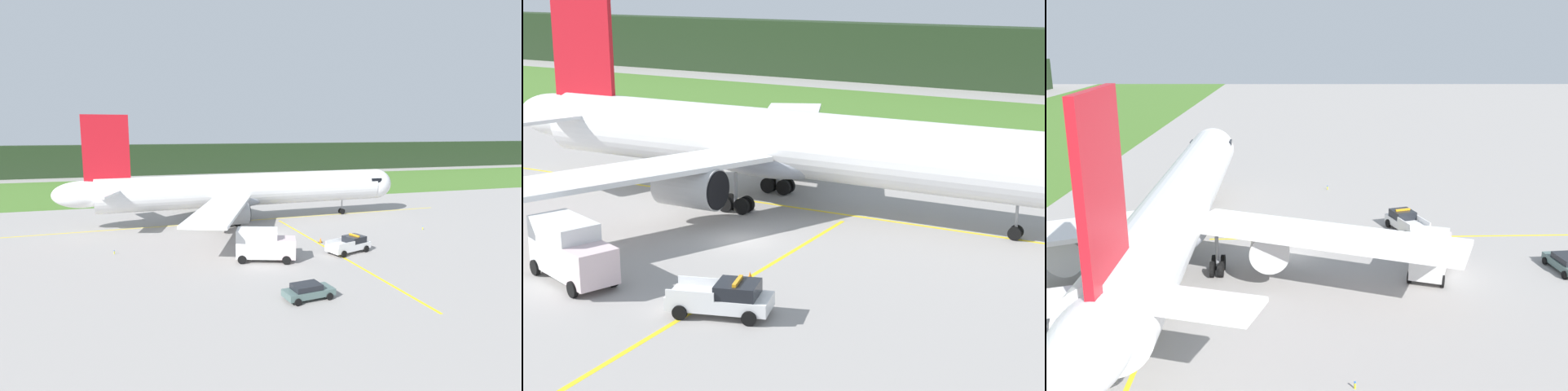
% 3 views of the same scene
% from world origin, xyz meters
% --- Properties ---
extents(ground, '(320.00, 320.00, 0.00)m').
position_xyz_m(ground, '(0.00, 0.00, 0.00)').
color(ground, gray).
extents(grass_verge, '(320.00, 43.12, 0.04)m').
position_xyz_m(grass_verge, '(0.00, 47.48, 0.02)').
color(grass_verge, '#46722A').
rests_on(grass_verge, ground).
extents(taxiway_centerline_main, '(68.07, 2.55, 0.01)m').
position_xyz_m(taxiway_centerline_main, '(-0.88, 8.63, 0.00)').
color(taxiway_centerline_main, yellow).
rests_on(taxiway_centerline_main, ground).
extents(taxiway_centerline_spur, '(1.43, 34.24, 0.01)m').
position_xyz_m(taxiway_centerline_spur, '(4.36, -9.87, 0.00)').
color(taxiway_centerline_spur, yellow).
rests_on(taxiway_centerline_spur, ground).
extents(airliner, '(51.56, 42.31, 15.61)m').
position_xyz_m(airliner, '(-1.69, 8.61, 4.62)').
color(airliner, white).
rests_on(airliner, ground).
extents(ops_pickup_truck, '(5.60, 3.60, 1.94)m').
position_xyz_m(ops_pickup_truck, '(6.03, -10.65, 0.90)').
color(ops_pickup_truck, white).
rests_on(ops_pickup_truck, ground).
extents(catering_truck, '(6.57, 4.32, 3.55)m').
position_xyz_m(catering_truck, '(-4.08, -10.86, 1.78)').
color(catering_truck, beige).
rests_on(catering_truck, ground).
extents(apron_cone, '(0.47, 0.47, 0.59)m').
position_xyz_m(apron_cone, '(4.61, -6.00, 0.29)').
color(apron_cone, black).
rests_on(apron_cone, ground).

